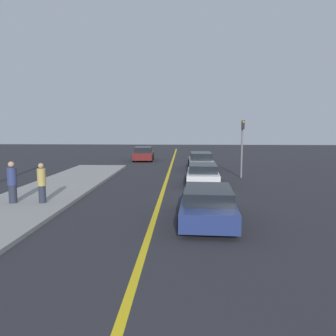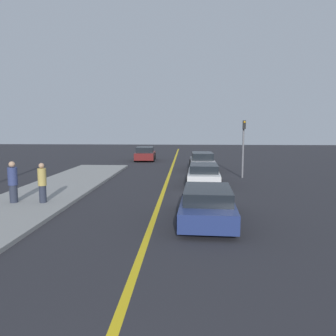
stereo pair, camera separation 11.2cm
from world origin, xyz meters
The scene contains 9 objects.
road_center_line centered at (0.00, 18.00, 0.00)m, with size 0.20×60.00×0.01m.
sidewalk_left centered at (-5.69, 12.66, 0.07)m, with size 3.95×25.33×0.15m.
car_near_right_lane centered at (1.93, 9.79, 0.60)m, with size 2.12×4.58×1.23m.
car_ahead_center centered at (2.19, 17.32, 0.59)m, with size 2.03×4.20×1.19m.
car_far_distant centered at (2.41, 23.66, 0.67)m, with size 1.93×4.80×1.38m.
car_parked_left_lot centered at (-2.90, 30.52, 0.65)m, with size 2.09×3.89×1.37m.
pedestrian_mid_group centered at (-6.13, 11.56, 1.02)m, with size 0.39×0.39×1.76m.
pedestrian_far_standing centered at (-4.90, 11.63, 0.99)m, with size 0.35×0.35×1.69m.
traffic_light centered at (4.87, 19.81, 2.32)m, with size 0.18×0.40×3.75m.
Camera 1 is at (1.06, -1.69, 3.34)m, focal length 35.00 mm.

